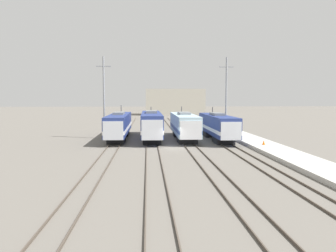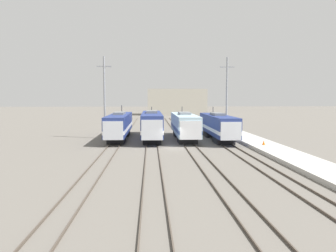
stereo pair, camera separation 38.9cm
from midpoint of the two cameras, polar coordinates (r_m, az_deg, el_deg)
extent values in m
plane|color=#666059|center=(41.08, 0.41, -3.80)|extent=(400.00, 400.00, 0.00)
cube|color=#4C4238|center=(41.30, -10.85, -3.74)|extent=(0.07, 120.00, 0.15)
cube|color=#4C4238|center=(41.14, -8.86, -3.74)|extent=(0.07, 120.00, 0.15)
cube|color=#4C4238|center=(40.97, -4.02, -3.73)|extent=(0.07, 120.00, 0.15)
cube|color=#4C4238|center=(40.98, -2.01, -3.72)|extent=(0.07, 120.00, 0.15)
cube|color=#4C4238|center=(41.22, 2.82, -3.67)|extent=(0.07, 120.00, 0.15)
cube|color=#4C4238|center=(41.41, 4.80, -3.64)|extent=(0.07, 120.00, 0.15)
cube|color=#4C4238|center=(42.05, 9.48, -3.56)|extent=(0.07, 120.00, 0.15)
cube|color=#4C4238|center=(42.39, 11.37, -3.52)|extent=(0.07, 120.00, 0.15)
cube|color=black|center=(46.16, -9.18, -2.31)|extent=(2.36, 3.97, 0.95)
cube|color=black|center=(55.08, -8.27, -1.13)|extent=(2.36, 3.97, 0.95)
cube|color=navy|center=(50.44, -8.71, 0.44)|extent=(2.77, 18.04, 2.79)
cube|color=silver|center=(50.49, -8.71, -0.19)|extent=(2.81, 18.08, 0.50)
cube|color=silver|center=(42.54, -9.66, -0.67)|extent=(2.55, 2.26, 2.37)
cube|color=black|center=(41.45, -9.83, -0.10)|extent=(2.17, 0.08, 0.66)
cube|color=slate|center=(50.34, -8.74, 2.22)|extent=(1.52, 4.51, 0.35)
cylinder|color=#38383D|center=(54.27, -8.37, 2.91)|extent=(0.12, 0.12, 1.29)
cube|color=black|center=(45.56, -3.08, -2.34)|extent=(2.48, 4.02, 0.95)
cube|color=black|center=(54.63, -3.17, -1.14)|extent=(2.48, 4.02, 0.95)
cube|color=navy|center=(49.91, -3.14, 0.57)|extent=(2.91, 18.26, 3.01)
cube|color=silver|center=(49.95, -3.13, -0.12)|extent=(2.95, 18.30, 0.54)
cube|color=silver|center=(41.78, -3.04, -0.58)|extent=(2.68, 2.12, 2.55)
cube|color=black|center=(40.76, -3.03, 0.07)|extent=(2.28, 0.08, 0.72)
cube|color=slate|center=(49.81, -3.15, 2.49)|extent=(1.60, 4.56, 0.35)
cylinder|color=#38383D|center=(53.81, -3.18, 2.93)|extent=(0.12, 0.12, 0.83)
cube|color=#232326|center=(45.59, 3.10, -2.34)|extent=(2.55, 3.52, 0.95)
cube|color=#232326|center=(53.50, 2.10, -1.26)|extent=(2.55, 3.52, 0.95)
cube|color=#9EBCCC|center=(49.36, 2.57, 0.41)|extent=(3.00, 16.02, 2.81)
cube|color=navy|center=(49.41, 2.56, -0.24)|extent=(3.04, 16.06, 0.51)
cube|color=silver|center=(42.40, 3.59, -0.62)|extent=(2.76, 2.12, 2.39)
cube|color=black|center=(41.39, 3.76, -0.03)|extent=(2.35, 0.08, 0.67)
cube|color=gray|center=(49.26, 2.57, 2.24)|extent=(1.65, 4.00, 0.35)
cylinder|color=#38383D|center=(52.75, 2.16, 2.81)|extent=(0.12, 0.12, 1.08)
cube|color=black|center=(45.56, 9.36, -2.40)|extent=(2.42, 3.61, 0.95)
cube|color=black|center=(53.53, 7.40, -1.30)|extent=(2.42, 3.61, 0.95)
cube|color=navy|center=(49.35, 8.33, 0.31)|extent=(2.85, 16.41, 2.72)
cube|color=silver|center=(49.40, 8.32, -0.32)|extent=(2.89, 16.45, 0.49)
cube|color=silver|center=(42.25, 10.38, -0.76)|extent=(2.62, 1.94, 2.31)
cube|color=black|center=(41.35, 10.68, -0.18)|extent=(2.23, 0.08, 0.65)
cube|color=slate|center=(49.26, 8.35, 2.09)|extent=(1.57, 4.10, 0.35)
cylinder|color=#38383D|center=(52.77, 7.55, 2.70)|extent=(0.12, 0.12, 1.13)
cylinder|color=gray|center=(51.05, -11.30, 4.84)|extent=(0.28, 0.28, 12.50)
cube|color=gray|center=(51.28, -11.39, 10.16)|extent=(2.26, 0.16, 0.16)
cylinder|color=gray|center=(52.03, 9.89, 4.86)|extent=(0.28, 0.28, 12.50)
cube|color=gray|center=(52.25, 9.97, 10.08)|extent=(2.26, 0.16, 0.16)
cube|color=#B7B5AD|center=(43.45, 16.01, -3.23)|extent=(4.00, 120.00, 0.43)
cone|color=orange|center=(42.17, 16.08, -2.78)|extent=(0.36, 0.36, 0.57)
cube|color=#B2AD9E|center=(123.01, 1.01, 4.20)|extent=(21.24, 13.95, 9.48)
camera|label=1|loc=(0.19, -90.25, -0.02)|focal=35.00mm
camera|label=2|loc=(0.19, 89.75, 0.02)|focal=35.00mm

